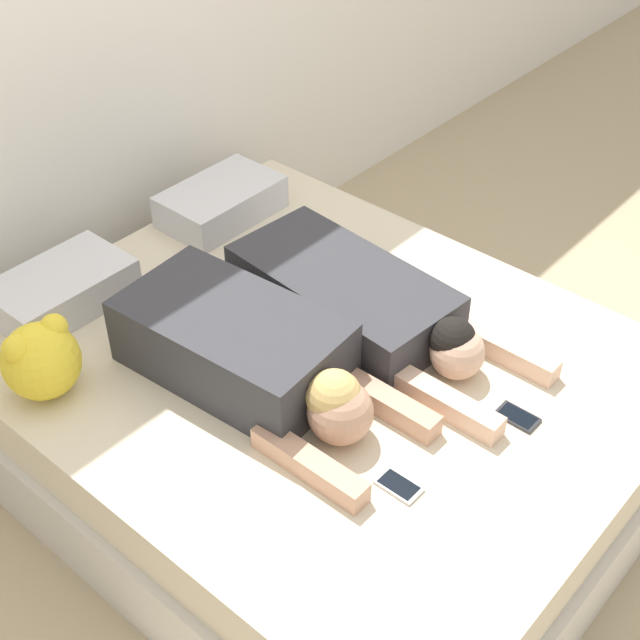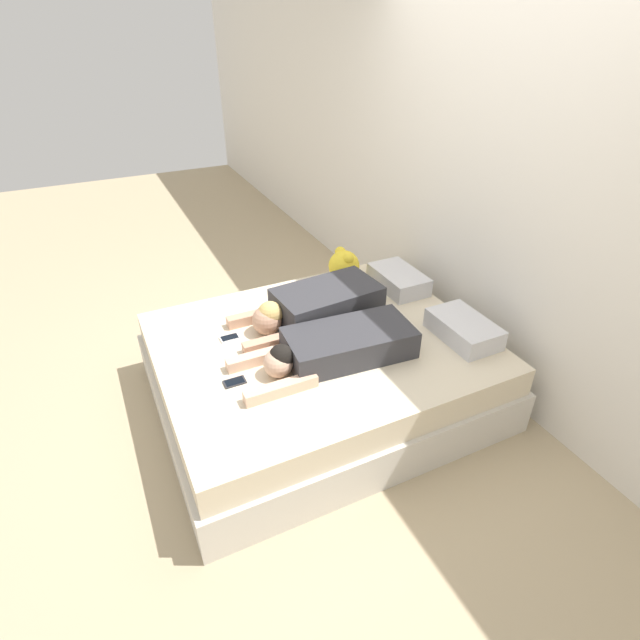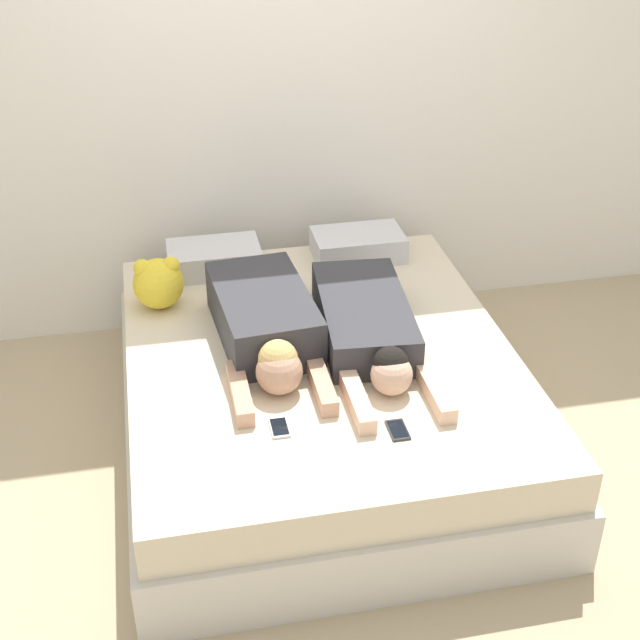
{
  "view_description": "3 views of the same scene",
  "coord_description": "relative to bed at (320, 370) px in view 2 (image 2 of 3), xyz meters",
  "views": [
    {
      "loc": [
        -1.61,
        -1.4,
        2.36
      ],
      "look_at": [
        0.0,
        0.0,
        0.63
      ],
      "focal_mm": 50.0,
      "sensor_mm": 36.0,
      "label": 1
    },
    {
      "loc": [
        2.36,
        -1.14,
        2.29
      ],
      "look_at": [
        0.0,
        0.0,
        0.63
      ],
      "focal_mm": 28.0,
      "sensor_mm": 36.0,
      "label": 2
    },
    {
      "loc": [
        -0.66,
        -3.2,
        2.6
      ],
      "look_at": [
        0.0,
        0.0,
        0.63
      ],
      "focal_mm": 50.0,
      "sensor_mm": 36.0,
      "label": 3
    }
  ],
  "objects": [
    {
      "name": "ground_plane",
      "position": [
        0.0,
        0.0,
        -0.24
      ],
      "size": [
        12.0,
        12.0,
        0.0
      ],
      "primitive_type": "plane",
      "color": "tan"
    },
    {
      "name": "wall_back",
      "position": [
        0.0,
        1.19,
        1.06
      ],
      "size": [
        12.0,
        0.06,
        2.6
      ],
      "color": "white",
      "rests_on": "ground_plane"
    },
    {
      "name": "bed",
      "position": [
        0.0,
        0.0,
        0.0
      ],
      "size": [
        1.72,
        2.08,
        0.48
      ],
      "color": "beige",
      "rests_on": "ground_plane"
    },
    {
      "name": "pillow_head_left",
      "position": [
        -0.37,
        0.84,
        0.31
      ],
      "size": [
        0.46,
        0.28,
        0.13
      ],
      "color": "silver",
      "rests_on": "bed"
    },
    {
      "name": "pillow_head_right",
      "position": [
        0.37,
        0.84,
        0.31
      ],
      "size": [
        0.46,
        0.28,
        0.13
      ],
      "color": "silver",
      "rests_on": "bed"
    },
    {
      "name": "person_left",
      "position": [
        -0.22,
        0.08,
        0.35
      ],
      "size": [
        0.44,
        1.01,
        0.23
      ],
      "color": "#333338",
      "rests_on": "bed"
    },
    {
      "name": "person_right",
      "position": [
        0.22,
        -0.0,
        0.33
      ],
      "size": [
        0.44,
        1.12,
        0.2
      ],
      "color": "#333338",
      "rests_on": "bed"
    },
    {
      "name": "cell_phone_left",
      "position": [
        -0.27,
        -0.52,
        0.25
      ],
      "size": [
        0.07,
        0.13,
        0.01
      ],
      "color": "silver",
      "rests_on": "bed"
    },
    {
      "name": "cell_phone_right",
      "position": [
        0.18,
        -0.62,
        0.25
      ],
      "size": [
        0.07,
        0.13,
        0.01
      ],
      "color": "#2D2D33",
      "rests_on": "bed"
    },
    {
      "name": "plush_toy",
      "position": [
        -0.66,
        0.52,
        0.37
      ],
      "size": [
        0.24,
        0.24,
        0.25
      ],
      "color": "yellow",
      "rests_on": "bed"
    }
  ]
}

